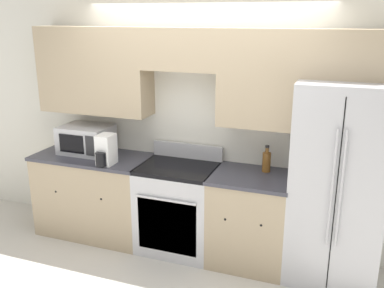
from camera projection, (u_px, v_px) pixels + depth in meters
The scene contains 9 objects.
ground_plane at pixel (181, 265), 4.25m from camera, with size 12.00×12.00×0.00m, color beige.
wall_back at pixel (202, 102), 4.32m from camera, with size 8.00×0.39×2.60m.
lower_cabinets_left at pixel (95, 194), 4.78m from camera, with size 1.26×0.64×0.92m.
lower_cabinets_right at pixel (250, 219), 4.20m from camera, with size 0.77×0.64×0.92m.
oven_range at pixel (178, 207), 4.45m from camera, with size 0.77×0.65×1.08m.
refrigerator at pixel (337, 183), 3.87m from camera, with size 0.80×0.80×1.85m.
microwave at pixel (86, 139), 4.71m from camera, with size 0.54×0.42×0.30m.
bottle at pixel (266, 161), 4.14m from camera, with size 0.08×0.08×0.26m.
coffee_maker at pixel (105, 151), 4.32m from camera, with size 0.15×0.25×0.31m.
Camera 1 is at (1.38, -3.46, 2.38)m, focal length 40.00 mm.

